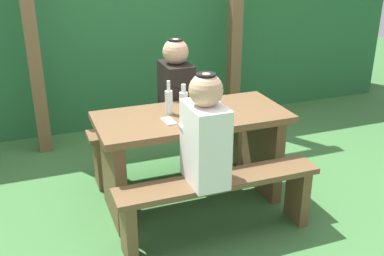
{
  "coord_description": "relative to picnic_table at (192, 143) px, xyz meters",
  "views": [
    {
      "loc": [
        -1.1,
        -2.92,
        1.91
      ],
      "look_at": [
        0.0,
        0.0,
        0.62
      ],
      "focal_mm": 42.99,
      "sensor_mm": 36.0,
      "label": 1
    }
  ],
  "objects": [
    {
      "name": "ground_plane",
      "position": [
        0.0,
        0.0,
        -0.5
      ],
      "size": [
        12.0,
        12.0,
        0.0
      ],
      "primitive_type": "plane",
      "color": "#3B6E37"
    },
    {
      "name": "hedge_backdrop",
      "position": [
        0.0,
        2.18,
        0.52
      ],
      "size": [
        6.4,
        0.89,
        2.04
      ],
      "primitive_type": "cube",
      "color": "#266435",
      "rests_on": "ground_plane"
    },
    {
      "name": "pergola_post_left",
      "position": [
        -1.0,
        1.39,
        0.55
      ],
      "size": [
        0.12,
        0.12,
        2.1
      ],
      "primitive_type": "cube",
      "color": "brown",
      "rests_on": "ground_plane"
    },
    {
      "name": "pergola_post_right",
      "position": [
        1.0,
        1.39,
        0.55
      ],
      "size": [
        0.12,
        0.12,
        2.1
      ],
      "primitive_type": "cube",
      "color": "brown",
      "rests_on": "ground_plane"
    },
    {
      "name": "picnic_table",
      "position": [
        0.0,
        0.0,
        0.0
      ],
      "size": [
        1.4,
        0.64,
        0.73
      ],
      "color": "brown",
      "rests_on": "ground_plane"
    },
    {
      "name": "bench_near",
      "position": [
        0.0,
        -0.51,
        -0.17
      ],
      "size": [
        1.4,
        0.24,
        0.46
      ],
      "color": "brown",
      "rests_on": "ground_plane"
    },
    {
      "name": "bench_far",
      "position": [
        0.0,
        0.51,
        -0.17
      ],
      "size": [
        1.4,
        0.24,
        0.46
      ],
      "color": "brown",
      "rests_on": "ground_plane"
    },
    {
      "name": "person_white_shirt",
      "position": [
        -0.1,
        -0.5,
        0.3
      ],
      "size": [
        0.25,
        0.35,
        0.72
      ],
      "color": "white",
      "rests_on": "bench_near"
    },
    {
      "name": "person_black_coat",
      "position": [
        0.05,
        0.5,
        0.3
      ],
      "size": [
        0.25,
        0.35,
        0.72
      ],
      "color": "black",
      "rests_on": "bench_far"
    },
    {
      "name": "drinking_glass",
      "position": [
        0.05,
        -0.0,
        0.28
      ],
      "size": [
        0.08,
        0.08,
        0.1
      ],
      "primitive_type": "cylinder",
      "color": "silver",
      "rests_on": "picnic_table"
    },
    {
      "name": "bottle_left",
      "position": [
        0.19,
        0.08,
        0.33
      ],
      "size": [
        0.07,
        0.07,
        0.23
      ],
      "color": "silver",
      "rests_on": "picnic_table"
    },
    {
      "name": "bottle_right",
      "position": [
        -0.15,
        0.07,
        0.33
      ],
      "size": [
        0.06,
        0.06,
        0.25
      ],
      "color": "silver",
      "rests_on": "picnic_table"
    },
    {
      "name": "bottle_center",
      "position": [
        -0.06,
        0.03,
        0.33
      ],
      "size": [
        0.06,
        0.06,
        0.22
      ],
      "color": "silver",
      "rests_on": "picnic_table"
    },
    {
      "name": "cell_phone",
      "position": [
        -0.21,
        -0.08,
        0.24
      ],
      "size": [
        0.08,
        0.14,
        0.01
      ],
      "primitive_type": "cube",
      "rotation": [
        0.0,
        0.0,
        0.08
      ],
      "color": "silver",
      "rests_on": "picnic_table"
    }
  ]
}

